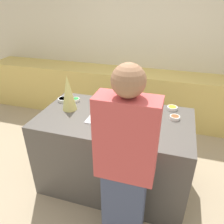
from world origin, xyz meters
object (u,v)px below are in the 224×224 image
object	(u,v)px
candy_bowl_far_left	(64,99)
candy_bowl_far_right	(76,100)
candy_bowl_near_tray_left	(151,118)
baking_tray	(108,119)
cookbook	(118,104)
person	(125,168)
gingerbread_house	(108,111)
decorative_tree	(68,93)
candy_bowl_beside_tree	(172,108)
candy_bowl_near_tray_right	(103,100)
candy_bowl_center_rear	(149,110)
candy_bowl_behind_tray	(175,117)

from	to	relation	value
candy_bowl_far_left	candy_bowl_far_right	world-z (taller)	candy_bowl_far_left
candy_bowl_near_tray_left	candy_bowl_far_right	size ratio (longest dim) A/B	1.14
baking_tray	cookbook	bearing A→B (deg)	88.03
person	cookbook	bearing A→B (deg)	108.83
gingerbread_house	decorative_tree	world-z (taller)	decorative_tree
baking_tray	decorative_tree	world-z (taller)	decorative_tree
candy_bowl_beside_tree	person	xyz separation A→B (m)	(-0.29, -1.05, -0.05)
gingerbread_house	person	world-z (taller)	person
decorative_tree	candy_bowl_near_tray_right	size ratio (longest dim) A/B	3.91
candy_bowl_far_left	candy_bowl_near_tray_right	size ratio (longest dim) A/B	1.34
candy_bowl_far_right	candy_bowl_center_rear	bearing A→B (deg)	-1.19
gingerbread_house	person	size ratio (longest dim) A/B	0.14
candy_bowl_near_tray_left	cookbook	size ratio (longest dim) A/B	0.58
baking_tray	candy_bowl_far_left	distance (m)	0.71
candy_bowl_far_right	cookbook	world-z (taller)	candy_bowl_far_right
candy_bowl_near_tray_left	candy_bowl_far_right	xyz separation A→B (m)	(-0.95, 0.20, -0.01)
candy_bowl_far_left	cookbook	bearing A→B (deg)	7.11
gingerbread_house	candy_bowl_behind_tray	world-z (taller)	gingerbread_house
decorative_tree	candy_bowl_beside_tree	size ratio (longest dim) A/B	3.52
baking_tray	candy_bowl_beside_tree	xyz separation A→B (m)	(0.64, 0.43, 0.02)
candy_bowl_behind_tray	candy_bowl_center_rear	size ratio (longest dim) A/B	0.98
candy_bowl_far_right	cookbook	bearing A→B (deg)	4.70
candy_bowl_far_left	person	world-z (taller)	person
decorative_tree	candy_bowl_far_right	distance (m)	0.28
candy_bowl_behind_tray	candy_bowl_beside_tree	size ratio (longest dim) A/B	0.92
baking_tray	person	bearing A→B (deg)	-60.83
candy_bowl_near_tray_right	candy_bowl_far_right	bearing A→B (deg)	-166.14
candy_bowl_behind_tray	candy_bowl_near_tray_right	bearing A→B (deg)	168.04
decorative_tree	cookbook	bearing A→B (deg)	27.15
gingerbread_house	candy_bowl_behind_tray	bearing A→B (deg)	17.54
candy_bowl_far_left	person	bearing A→B (deg)	-41.60
candy_bowl_beside_tree	person	world-z (taller)	person
candy_bowl_center_rear	cookbook	distance (m)	0.38
cookbook	person	world-z (taller)	person
baking_tray	candy_bowl_behind_tray	size ratio (longest dim) A/B	4.02
candy_bowl_far_left	candy_bowl_center_rear	distance (m)	1.05
candy_bowl_near_tray_left	person	world-z (taller)	person
decorative_tree	candy_bowl_behind_tray	size ratio (longest dim) A/B	3.84
gingerbread_house	candy_bowl_center_rear	world-z (taller)	gingerbread_house
gingerbread_house	candy_bowl_behind_tray	xyz separation A→B (m)	(0.67, 0.21, -0.08)
baking_tray	candy_bowl_near_tray_right	world-z (taller)	candy_bowl_near_tray_right
gingerbread_house	candy_bowl_center_rear	bearing A→B (deg)	37.28
candy_bowl_center_rear	candy_bowl_behind_tray	bearing A→B (deg)	-15.85
person	candy_bowl_near_tray_right	bearing A→B (deg)	117.58
candy_bowl_far_right	candy_bowl_behind_tray	xyz separation A→B (m)	(1.19, -0.10, 0.00)
candy_bowl_beside_tree	cookbook	xyz separation A→B (m)	(-0.62, -0.07, -0.01)
candy_bowl_beside_tree	candy_bowl_near_tray_right	xyz separation A→B (m)	(-0.82, -0.03, 0.01)
decorative_tree	candy_bowl_near_tray_left	distance (m)	0.94
gingerbread_house	candy_bowl_far_left	distance (m)	0.72
candy_bowl_behind_tray	candy_bowl_center_rear	xyz separation A→B (m)	(-0.29, 0.08, 0.00)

